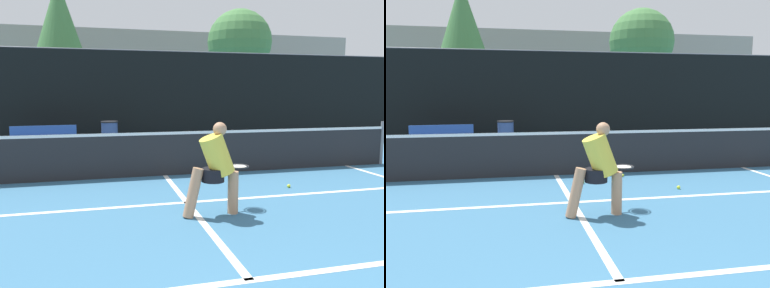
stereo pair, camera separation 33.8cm
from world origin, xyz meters
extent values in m
cube|color=white|center=(0.00, 2.54, 0.00)|extent=(11.00, 0.10, 0.01)
cube|color=white|center=(0.00, 5.18, 0.00)|extent=(8.25, 0.10, 0.01)
cube|color=white|center=(0.00, 4.90, 0.00)|extent=(0.10, 4.72, 0.01)
cube|color=#232326|center=(0.00, 7.26, 0.47)|extent=(11.00, 0.02, 0.95)
cube|color=white|center=(0.00, 7.26, 0.92)|extent=(11.00, 0.03, 0.06)
cube|color=black|center=(0.00, 11.62, 1.55)|extent=(24.00, 0.06, 3.09)
cylinder|color=slate|center=(0.00, 11.62, 3.11)|extent=(24.00, 0.04, 0.04)
cylinder|color=tan|center=(0.54, 4.49, 0.32)|extent=(0.16, 0.16, 0.63)
cylinder|color=tan|center=(-0.08, 4.46, 0.36)|extent=(0.32, 0.17, 0.74)
cylinder|color=black|center=(0.22, 4.48, 0.60)|extent=(0.33, 0.33, 0.19)
cylinder|color=yellow|center=(0.28, 4.48, 0.89)|extent=(0.53, 0.36, 0.67)
sphere|color=tan|center=(0.32, 4.48, 1.27)|extent=(0.20, 0.20, 0.20)
cylinder|color=#262628|center=(0.41, 4.74, 0.65)|extent=(0.30, 0.05, 0.03)
torus|color=#262628|center=(0.72, 4.76, 0.65)|extent=(0.36, 0.36, 0.02)
cylinder|color=beige|center=(0.72, 4.76, 0.65)|extent=(0.27, 0.27, 0.01)
sphere|color=#D1E033|center=(0.42, 6.40, 0.03)|extent=(0.07, 0.07, 0.07)
sphere|color=#D1E033|center=(2.09, 5.66, 0.03)|extent=(0.07, 0.07, 0.07)
sphere|color=#D1E033|center=(1.37, 6.83, 0.03)|extent=(0.07, 0.07, 0.07)
cube|color=#2D519E|center=(-2.86, 10.44, 0.44)|extent=(1.78, 0.48, 0.04)
cube|color=#2D519E|center=(-2.88, 10.62, 0.65)|extent=(1.76, 0.16, 0.42)
cube|color=#333338|center=(-3.57, 10.39, 0.22)|extent=(0.06, 0.32, 0.44)
cube|color=#333338|center=(-2.16, 10.49, 0.22)|extent=(0.06, 0.32, 0.44)
cylinder|color=#384C7F|center=(-1.06, 10.52, 0.46)|extent=(0.46, 0.46, 0.92)
cylinder|color=black|center=(-1.06, 10.52, 0.94)|extent=(0.49, 0.49, 0.04)
cube|color=silver|center=(4.45, 14.02, 0.41)|extent=(1.73, 4.46, 0.83)
cube|color=#1E2328|center=(4.45, 13.80, 1.11)|extent=(1.45, 2.68, 0.55)
cylinder|color=black|center=(5.23, 15.45, 0.30)|extent=(0.18, 0.60, 0.60)
cylinder|color=black|center=(5.23, 12.59, 0.30)|extent=(0.18, 0.60, 0.60)
cylinder|color=brown|center=(-3.21, 20.55, 1.59)|extent=(0.28, 0.28, 3.17)
cone|color=#477F42|center=(-3.21, 20.55, 5.40)|extent=(2.86, 2.86, 4.44)
cylinder|color=brown|center=(6.67, 20.28, 1.68)|extent=(0.28, 0.28, 3.37)
sphere|color=#477F42|center=(6.67, 20.28, 4.66)|extent=(3.70, 3.70, 3.70)
cube|color=gray|center=(0.00, 27.44, 3.06)|extent=(36.00, 2.40, 6.12)
camera|label=1|loc=(-1.35, -0.59, 1.78)|focal=35.00mm
camera|label=2|loc=(-1.02, -0.66, 1.78)|focal=35.00mm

